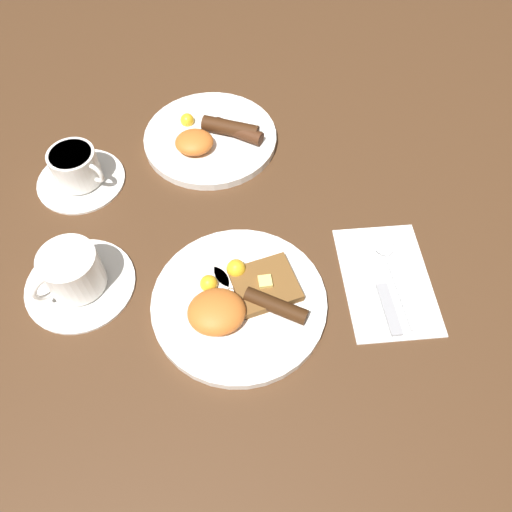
# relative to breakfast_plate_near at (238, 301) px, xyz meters

# --- Properties ---
(ground_plane) EXTENTS (3.00, 3.00, 0.00)m
(ground_plane) POSITION_rel_breakfast_plate_near_xyz_m (0.00, 0.00, -0.01)
(ground_plane) COLOR #4C301C
(breakfast_plate_near) EXTENTS (0.26, 0.26, 0.05)m
(breakfast_plate_near) POSITION_rel_breakfast_plate_near_xyz_m (0.00, 0.00, 0.00)
(breakfast_plate_near) COLOR white
(breakfast_plate_near) RESTS_ON ground_plane
(breakfast_plate_far) EXTENTS (0.25, 0.25, 0.05)m
(breakfast_plate_far) POSITION_rel_breakfast_plate_near_xyz_m (-0.02, 0.35, -0.00)
(breakfast_plate_far) COLOR white
(breakfast_plate_far) RESTS_ON ground_plane
(teacup_near) EXTENTS (0.17, 0.17, 0.08)m
(teacup_near) POSITION_rel_breakfast_plate_near_xyz_m (-0.24, 0.06, 0.02)
(teacup_near) COLOR white
(teacup_near) RESTS_ON ground_plane
(teacup_far) EXTENTS (0.15, 0.15, 0.07)m
(teacup_far) POSITION_rel_breakfast_plate_near_xyz_m (-0.26, 0.28, 0.01)
(teacup_far) COLOR white
(teacup_far) RESTS_ON ground_plane
(napkin) EXTENTS (0.14, 0.21, 0.01)m
(napkin) POSITION_rel_breakfast_plate_near_xyz_m (0.23, 0.02, -0.01)
(napkin) COLOR white
(napkin) RESTS_ON ground_plane
(knife) EXTENTS (0.02, 0.19, 0.01)m
(knife) POSITION_rel_breakfast_plate_near_xyz_m (0.22, 0.01, -0.01)
(knife) COLOR silver
(knife) RESTS_ON napkin
(spoon) EXTENTS (0.04, 0.18, 0.01)m
(spoon) POSITION_rel_breakfast_plate_near_xyz_m (0.24, 0.07, -0.01)
(spoon) COLOR silver
(spoon) RESTS_ON napkin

